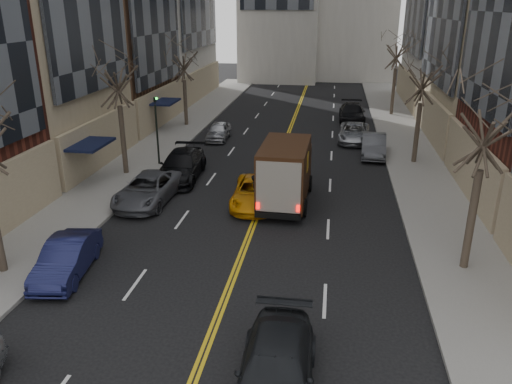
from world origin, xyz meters
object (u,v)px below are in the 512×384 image
ups_truck (286,173)px  observer_sedan (276,371)px  taxi (255,193)px  pedestrian (256,191)px

ups_truck → observer_sedan: (1.10, -13.60, -0.94)m
observer_sedan → ups_truck: bearing=94.1°
taxi → pedestrian: pedestrian is taller
observer_sedan → pedestrian: bearing=100.7°
observer_sedan → pedestrian: 12.99m
pedestrian → observer_sedan: bearing=-169.5°
pedestrian → ups_truck: bearing=-59.5°
ups_truck → taxi: size_ratio=1.26×
observer_sedan → taxi: size_ratio=1.04×
ups_truck → taxi: (-1.50, -0.48, -0.99)m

